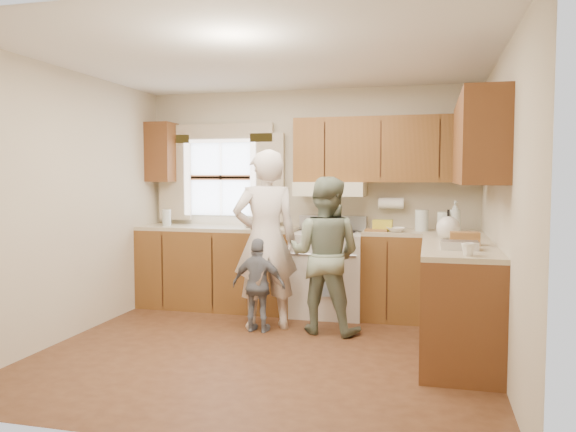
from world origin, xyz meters
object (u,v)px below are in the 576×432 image
(woman_left, at_px, (265,240))
(child, at_px, (259,285))
(woman_right, at_px, (325,255))
(stove, at_px, (329,272))

(woman_left, height_order, child, woman_left)
(child, bearing_deg, woman_right, -162.85)
(child, bearing_deg, woman_left, -98.22)
(woman_right, bearing_deg, child, 22.36)
(woman_right, bearing_deg, stove, -74.88)
(stove, distance_m, woman_left, 0.97)
(stove, relative_size, child, 1.17)
(woman_left, bearing_deg, stove, -151.08)
(stove, xyz_separation_m, woman_right, (0.08, -0.69, 0.29))
(stove, height_order, child, stove)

